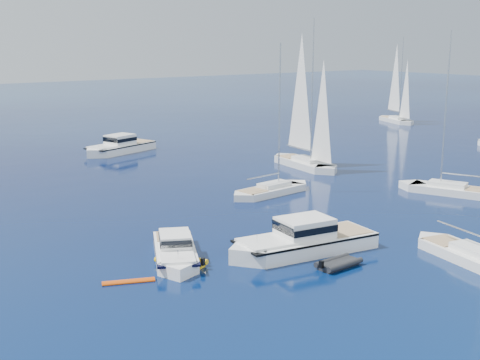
% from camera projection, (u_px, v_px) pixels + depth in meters
% --- Properties ---
extents(motor_cruiser_left, '(6.18, 8.78, 2.24)m').
position_uv_depth(motor_cruiser_left, '(176.00, 260.00, 41.36)').
color(motor_cruiser_left, white).
rests_on(motor_cruiser_left, ground).
extents(motor_cruiser_centre, '(11.85, 5.13, 3.01)m').
position_uv_depth(motor_cruiser_centre, '(301.00, 252.00, 42.81)').
color(motor_cruiser_centre, white).
rests_on(motor_cruiser_centre, ground).
extents(motor_cruiser_distant, '(11.65, 6.75, 2.92)m').
position_uv_depth(motor_cruiser_distant, '(119.00, 153.00, 80.79)').
color(motor_cruiser_distant, white).
rests_on(motor_cruiser_distant, ground).
extents(sailboat_fore, '(4.60, 10.36, 14.76)m').
position_uv_depth(sailboat_fore, '(470.00, 261.00, 41.07)').
color(sailboat_fore, white).
rests_on(sailboat_fore, ground).
extents(sailboat_mid_r, '(6.44, 10.74, 15.40)m').
position_uv_depth(sailboat_mid_r, '(451.00, 194.00, 59.06)').
color(sailboat_mid_r, white).
rests_on(sailboat_mid_r, ground).
extents(sailboat_centre, '(9.90, 3.52, 14.24)m').
position_uv_depth(sailboat_centre, '(271.00, 194.00, 59.07)').
color(sailboat_centre, silver).
rests_on(sailboat_centre, ground).
extents(sailboat_sails_r, '(4.44, 11.76, 16.86)m').
position_uv_depth(sailboat_sails_r, '(304.00, 167.00, 71.69)').
color(sailboat_sails_r, silver).
rests_on(sailboat_sails_r, ground).
extents(sailboat_sails_far, '(6.15, 10.60, 15.16)m').
position_uv_depth(sailboat_sails_far, '(396.00, 122.00, 110.95)').
color(sailboat_sails_far, silver).
rests_on(sailboat_sails_far, ground).
extents(tender_yellow, '(2.99, 3.75, 0.95)m').
position_uv_depth(tender_yellow, '(181.00, 265.00, 40.34)').
color(tender_yellow, yellow).
rests_on(tender_yellow, ground).
extents(tender_grey_near, '(3.20, 1.91, 0.95)m').
position_uv_depth(tender_grey_near, '(338.00, 267.00, 40.01)').
color(tender_grey_near, black).
rests_on(tender_grey_near, ground).
extents(kayak_orange, '(3.06, 1.68, 0.30)m').
position_uv_depth(kayak_orange, '(129.00, 282.00, 37.45)').
color(kayak_orange, '#C64209').
rests_on(kayak_orange, ground).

